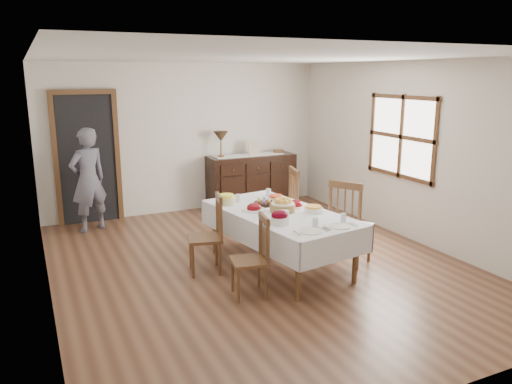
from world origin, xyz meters
name	(u,v)px	position (x,y,z in m)	size (l,w,h in m)	color
ground	(259,265)	(0.00, 0.00, 0.00)	(6.00, 6.00, 0.00)	brown
room_shell	(235,135)	(-0.15, 0.42, 1.64)	(5.02, 6.02, 2.65)	white
dining_table	(280,218)	(0.21, -0.16, 0.64)	(1.41, 2.28, 0.73)	white
chair_left_near	(253,256)	(-0.45, -0.78, 0.46)	(0.44, 0.44, 0.91)	brown
chair_left_far	(209,233)	(-0.66, 0.07, 0.50)	(0.49, 0.49, 0.98)	brown
chair_right_near	(349,222)	(1.05, -0.45, 0.57)	(0.64, 0.64, 1.12)	brown
chair_right_far	(304,207)	(0.91, 0.44, 0.57)	(0.58, 0.58, 1.13)	brown
sideboard	(251,181)	(1.13, 2.72, 0.48)	(1.61, 0.58, 0.96)	black
person	(88,177)	(-1.76, 2.46, 0.87)	(0.54, 0.35, 1.73)	slate
bread_basket	(283,206)	(0.24, -0.17, 0.81)	(0.32, 0.32, 0.17)	olive
egg_basket	(264,203)	(0.16, 0.20, 0.77)	(0.27, 0.27, 0.10)	black
ham_platter_a	(254,208)	(-0.06, 0.03, 0.76)	(0.30, 0.30, 0.11)	white
ham_platter_b	(296,205)	(0.50, -0.05, 0.76)	(0.27, 0.27, 0.11)	white
beet_bowl	(280,218)	(-0.04, -0.62, 0.80)	(0.22, 0.22, 0.16)	white
carrot_bowl	(276,198)	(0.40, 0.33, 0.77)	(0.19, 0.19, 0.08)	white
pineapple_bowl	(227,200)	(-0.27, 0.44, 0.80)	(0.21, 0.21, 0.14)	beige
casserole_dish	(313,209)	(0.57, -0.36, 0.77)	(0.24, 0.24, 0.08)	white
butter_dish	(283,213)	(0.15, -0.35, 0.77)	(0.15, 0.11, 0.07)	white
setting_left	(312,228)	(0.17, -0.98, 0.75)	(0.44, 0.31, 0.10)	white
setting_right	(341,223)	(0.57, -0.96, 0.75)	(0.44, 0.31, 0.10)	white
glass_far_a	(238,198)	(-0.08, 0.49, 0.79)	(0.07, 0.07, 0.11)	silver
glass_far_b	(268,193)	(0.43, 0.61, 0.79)	(0.07, 0.07, 0.11)	silver
runner	(249,155)	(1.08, 2.73, 0.97)	(1.30, 0.35, 0.01)	white
table_lamp	(221,137)	(0.55, 2.75, 1.32)	(0.26, 0.26, 0.46)	brown
picture_frame	(254,148)	(1.18, 2.70, 1.10)	(0.22, 0.08, 0.28)	tan
deco_bowl	(278,151)	(1.71, 2.76, 0.99)	(0.20, 0.20, 0.06)	brown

